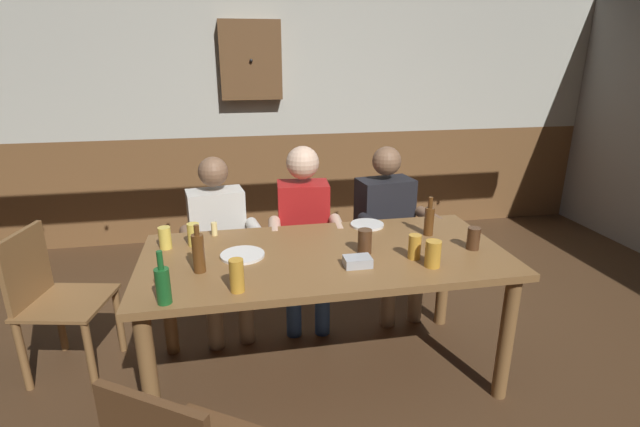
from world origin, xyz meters
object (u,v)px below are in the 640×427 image
at_px(person_1, 304,226).
at_px(chair_empty_near_left, 53,298).
at_px(dining_table, 325,269).
at_px(condiment_caddy, 358,262).
at_px(plate_1, 367,225).
at_px(pint_glass_4, 165,238).
at_px(pint_glass_1, 237,276).
at_px(bottle_1, 429,220).
at_px(pint_glass_3, 194,235).
at_px(plate_0, 243,255).
at_px(pint_glass_5, 433,254).
at_px(person_2, 388,222).
at_px(table_candle, 214,229).
at_px(wall_dart_cabinet, 251,60).
at_px(pint_glass_2, 365,241).
at_px(person_0, 220,238).
at_px(bottle_2, 163,284).
at_px(bottle_0, 198,253).
at_px(pint_glass_0, 415,247).

xyz_separation_m(person_1, chair_empty_near_left, (-1.53, -0.36, -0.20)).
relative_size(dining_table, condiment_caddy, 14.15).
distance_m(dining_table, plate_1, 0.52).
bearing_deg(pint_glass_4, pint_glass_1, -57.03).
xyz_separation_m(chair_empty_near_left, bottle_1, (2.19, -0.18, 0.39)).
distance_m(person_1, pint_glass_3, 0.85).
bearing_deg(pint_glass_1, plate_1, 40.96).
bearing_deg(plate_0, chair_empty_near_left, 164.96).
bearing_deg(pint_glass_5, person_2, 84.11).
xyz_separation_m(person_2, plate_1, (-0.26, -0.33, 0.12)).
relative_size(table_candle, pint_glass_4, 0.64).
xyz_separation_m(plate_0, wall_dart_cabinet, (0.21, 2.22, 0.96)).
bearing_deg(plate_1, table_candle, 178.80).
bearing_deg(wall_dart_cabinet, chair_empty_near_left, -123.81).
distance_m(pint_glass_4, wall_dart_cabinet, 2.31).
height_order(chair_empty_near_left, pint_glass_2, pint_glass_2).
relative_size(pint_glass_2, wall_dart_cabinet, 0.19).
xyz_separation_m(dining_table, wall_dart_cabinet, (-0.24, 2.26, 1.07)).
relative_size(person_2, wall_dart_cabinet, 1.71).
distance_m(chair_empty_near_left, pint_glass_3, 0.90).
bearing_deg(table_candle, plate_0, -66.31).
xyz_separation_m(person_0, table_candle, (-0.02, -0.29, 0.17)).
height_order(plate_1, bottle_2, bottle_2).
height_order(dining_table, pint_glass_2, pint_glass_2).
relative_size(dining_table, person_1, 1.62).
bearing_deg(bottle_0, pint_glass_3, 97.40).
bearing_deg(bottle_2, plate_1, 33.88).
distance_m(condiment_caddy, bottle_2, 0.95).
relative_size(plate_1, pint_glass_0, 1.58).
distance_m(person_1, bottle_0, 1.05).
bearing_deg(pint_glass_0, condiment_caddy, -173.61).
height_order(bottle_2, pint_glass_5, bottle_2).
height_order(person_0, condiment_caddy, person_0).
bearing_deg(pint_glass_4, person_2, 17.52).
relative_size(bottle_2, pint_glass_3, 1.88).
distance_m(chair_empty_near_left, pint_glass_2, 1.82).
bearing_deg(condiment_caddy, plate_0, 157.74).
xyz_separation_m(pint_glass_0, pint_glass_1, (-0.93, -0.19, 0.01)).
relative_size(pint_glass_0, pint_glass_5, 0.95).
height_order(plate_0, pint_glass_2, pint_glass_2).
bearing_deg(table_candle, person_1, 27.18).
bearing_deg(person_2, chair_empty_near_left, 1.77).
bearing_deg(person_2, person_1, -7.48).
height_order(person_2, pint_glass_4, person_2).
relative_size(person_1, pint_glass_2, 9.07).
distance_m(bottle_2, pint_glass_2, 1.07).
bearing_deg(pint_glass_2, person_1, 106.60).
xyz_separation_m(dining_table, pint_glass_4, (-0.86, 0.23, 0.16)).
relative_size(table_candle, pint_glass_0, 0.60).
distance_m(plate_0, wall_dart_cabinet, 2.43).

